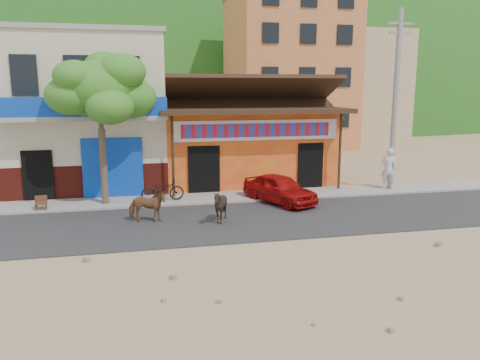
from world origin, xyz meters
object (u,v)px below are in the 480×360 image
Objects in this scene: red_car at (280,189)px; pedestrian at (388,169)px; cow_dark at (220,206)px; tree at (101,129)px; scooter at (162,190)px; cafe_chair_right at (40,197)px; utility_pole at (395,101)px; cow_tan at (147,206)px.

red_car is 5.75m from pedestrian.
cow_dark is at bearing -166.96° from red_car.
tree is 5.92m from cow_dark.
scooter is (-4.71, 1.08, -0.05)m from red_car.
tree is at bearing -156.08° from cow_dark.
cafe_chair_right is at bearing -140.53° from cow_dark.
pedestrian is at bearing 0.34° from tree.
tree is 3.42m from scooter.
utility_pole is 4.56× the size of scooter.
cow_dark reaches higher than scooter.
tree is 1.72× the size of red_car.
red_car is 3.65× the size of cafe_chair_right.
pedestrian is (5.60, 1.21, 0.43)m from red_car.
tree reaches higher than red_car.
scooter is at bearing -1.42° from tree.
cow_tan is at bearing -37.61° from cafe_chair_right.
cow_tan is 0.72× the size of pedestrian.
utility_pole is 8.38× the size of cafe_chair_right.
tree is at bearing 85.85° from scooter.
pedestrian is (8.50, 3.56, 0.43)m from cow_dark.
utility_pole reaches higher than cow_dark.
cafe_chair_right is (-3.95, 2.35, -0.02)m from cow_tan.
cow_dark is at bearing -92.52° from cow_tan.
cow_tan is at bearing 171.73° from red_car.
cow_tan is 2.57m from cow_dark.
red_car is 9.37m from cafe_chair_right.
red_car is at bearing -167.03° from utility_pole.
utility_pole reaches higher than red_car.
scooter is at bearing 19.21° from pedestrian.
cow_tan is 0.39× the size of red_car.
cow_dark is 9.23m from pedestrian.
cow_dark is (-8.70, -3.68, -3.48)m from utility_pole.
cow_tan is at bearing 33.39° from pedestrian.
utility_pole reaches higher than pedestrian.
red_car is at bearing 30.69° from pedestrian.
cow_dark is at bearing -40.37° from tree.
tree is 3.49m from cafe_chair_right.
cow_tan is 1.43× the size of cafe_chair_right.
cow_dark reaches higher than red_car.
tree is 3.18× the size of pedestrian.
pedestrian is at bearing -148.16° from utility_pole.
cow_tan is at bearing -129.86° from cow_dark.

